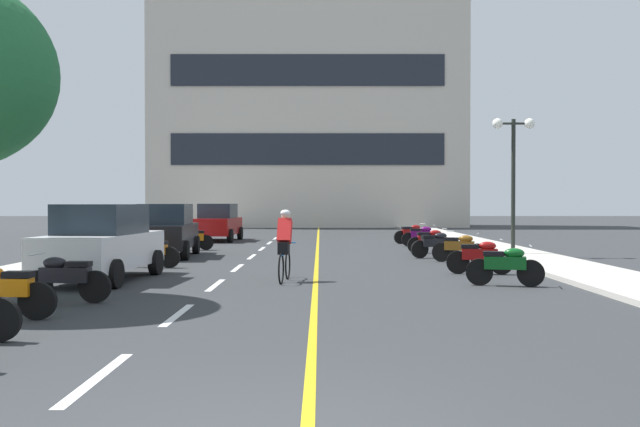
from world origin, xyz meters
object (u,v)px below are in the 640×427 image
object	(u,v)px
parked_car_mid	(167,230)
motorcycle_3	(66,277)
parked_car_far	(219,222)
motorcycle_7	(461,247)
street_lamp_mid	(514,153)
parked_car_near	(103,242)
cyclist_rider	(285,244)
motorcycle_6	(152,251)
motorcycle_5	(481,256)
motorcycle_10	(192,238)
motorcycle_9	(431,240)
motorcycle_11	(423,235)
motorcycle_4	(506,265)
motorcycle_8	(436,244)
motorcycle_12	(413,233)
motorcycle_2	(3,290)

from	to	relation	value
parked_car_mid	motorcycle_3	size ratio (longest dim) A/B	2.52
parked_car_far	motorcycle_7	distance (m)	15.10
parked_car_far	street_lamp_mid	bearing A→B (deg)	-39.45
parked_car_near	parked_car_mid	xyz separation A→B (m)	(-0.11, 7.10, 0.00)
parked_car_near	cyclist_rider	size ratio (longest dim) A/B	2.44
motorcycle_3	motorcycle_6	distance (m)	6.77
motorcycle_5	motorcycle_10	xyz separation A→B (m)	(-9.19, 8.79, 0.00)
parked_car_near	motorcycle_9	bearing A→B (deg)	43.65
parked_car_near	motorcycle_3	world-z (taller)	parked_car_near
parked_car_mid	motorcycle_11	size ratio (longest dim) A/B	2.52
motorcycle_4	motorcycle_11	distance (m)	13.65
street_lamp_mid	cyclist_rider	bearing A→B (deg)	-135.76
street_lamp_mid	motorcycle_11	xyz separation A→B (m)	(-2.34, 5.39, -3.09)
motorcycle_3	motorcycle_8	bearing A→B (deg)	49.73
motorcycle_6	motorcycle_12	world-z (taller)	same
street_lamp_mid	motorcycle_9	distance (m)	4.35
motorcycle_7	motorcycle_10	distance (m)	10.78
motorcycle_6	motorcycle_10	distance (m)	7.01
motorcycle_4	motorcycle_7	world-z (taller)	same
motorcycle_5	motorcycle_12	size ratio (longest dim) A/B	1.02
motorcycle_3	motorcycle_7	world-z (taller)	same
parked_car_mid	motorcycle_2	distance (m)	12.44
motorcycle_5	cyclist_rider	distance (m)	5.25
motorcycle_6	motorcycle_9	distance (m)	10.53
parked_car_far	motorcycle_7	size ratio (longest dim) A/B	2.61
street_lamp_mid	motorcycle_4	xyz separation A→B (m)	(-2.55, -8.26, -3.09)
parked_car_far	motorcycle_5	world-z (taller)	parked_car_far
motorcycle_2	motorcycle_11	xyz separation A→B (m)	(9.36, 17.94, 0.00)
street_lamp_mid	motorcycle_4	size ratio (longest dim) A/B	2.77
motorcycle_2	motorcycle_3	xyz separation A→B (m)	(0.30, 1.81, 0.00)
parked_car_mid	motorcycle_12	world-z (taller)	parked_car_mid
cyclist_rider	motorcycle_7	bearing A→B (deg)	44.20
parked_car_mid	motorcycle_10	bearing A→B (deg)	85.21
motorcycle_8	cyclist_rider	xyz separation A→B (m)	(-4.73, -6.74, 0.41)
motorcycle_2	motorcycle_11	bearing A→B (deg)	62.45
motorcycle_3	motorcycle_10	distance (m)	13.78
parked_car_near	motorcycle_9	world-z (taller)	parked_car_near
street_lamp_mid	motorcycle_4	world-z (taller)	street_lamp_mid
parked_car_mid	parked_car_near	bearing A→B (deg)	-89.08
motorcycle_6	motorcycle_10	world-z (taller)	same
motorcycle_4	motorcycle_6	bearing A→B (deg)	154.45
motorcycle_10	motorcycle_11	xyz separation A→B (m)	(9.36, 2.35, 0.00)
motorcycle_2	motorcycle_6	world-z (taller)	same
parked_car_near	parked_car_mid	size ratio (longest dim) A/B	1.01
motorcycle_7	cyclist_rider	size ratio (longest dim) A/B	0.93
street_lamp_mid	parked_car_mid	world-z (taller)	street_lamp_mid
motorcycle_8	motorcycle_3	bearing A→B (deg)	-130.27
street_lamp_mid	cyclist_rider	size ratio (longest dim) A/B	2.63
street_lamp_mid	motorcycle_8	world-z (taller)	street_lamp_mid
motorcycle_4	motorcycle_8	distance (m)	7.69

